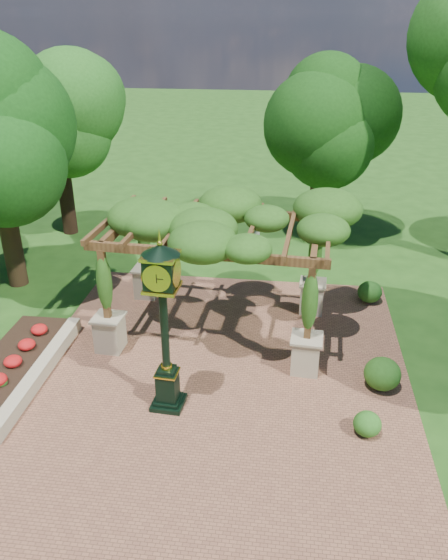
# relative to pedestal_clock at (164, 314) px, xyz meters

# --- Properties ---
(ground) EXTENTS (120.00, 120.00, 0.00)m
(ground) POSITION_rel_pedestal_clock_xyz_m (1.02, 0.16, -2.59)
(ground) COLOR #1E4714
(ground) RESTS_ON ground
(brick_plaza) EXTENTS (10.00, 12.00, 0.04)m
(brick_plaza) POSITION_rel_pedestal_clock_xyz_m (1.02, 1.16, -2.57)
(brick_plaza) COLOR brown
(brick_plaza) RESTS_ON ground
(border_wall) EXTENTS (0.35, 5.00, 0.40)m
(border_wall) POSITION_rel_pedestal_clock_xyz_m (-3.58, 0.66, -2.39)
(border_wall) COLOR #C6B793
(border_wall) RESTS_ON ground
(flower_bed) EXTENTS (1.50, 5.00, 0.36)m
(flower_bed) POSITION_rel_pedestal_clock_xyz_m (-4.48, 0.66, -2.41)
(flower_bed) COLOR red
(flower_bed) RESTS_ON ground
(pedestal_clock) EXTENTS (0.90, 0.90, 4.32)m
(pedestal_clock) POSITION_rel_pedestal_clock_xyz_m (0.00, 0.00, 0.00)
(pedestal_clock) COLOR black
(pedestal_clock) RESTS_ON brick_plaza
(pergola) EXTENTS (6.60, 4.40, 4.00)m
(pergola) POSITION_rel_pedestal_clock_xyz_m (0.68, 3.69, 0.69)
(pergola) COLOR tan
(pergola) RESTS_ON brick_plaza
(sundial) EXTENTS (0.77, 0.77, 1.14)m
(sundial) POSITION_rel_pedestal_clock_xyz_m (1.38, 9.81, -2.09)
(sundial) COLOR #9A9B93
(sundial) RESTS_ON ground
(shrub_front) EXTENTS (0.72, 0.72, 0.57)m
(shrub_front) POSITION_rel_pedestal_clock_xyz_m (4.68, -0.44, -2.26)
(shrub_front) COLOR #275F1B
(shrub_front) RESTS_ON brick_plaza
(shrub_mid) EXTENTS (1.22, 1.22, 0.83)m
(shrub_mid) POSITION_rel_pedestal_clock_xyz_m (5.23, 1.36, -2.13)
(shrub_mid) COLOR #265718
(shrub_mid) RESTS_ON brick_plaza
(shrub_back) EXTENTS (1.00, 1.00, 0.71)m
(shrub_back) POSITION_rel_pedestal_clock_xyz_m (5.43, 6.03, -2.19)
(shrub_back) COLOR #245719
(shrub_back) RESTS_ON brick_plaza
(tree_west_far) EXTENTS (3.88, 3.88, 7.34)m
(tree_west_far) POSITION_rel_pedestal_clock_xyz_m (-6.79, 10.96, 2.45)
(tree_west_far) COLOR black
(tree_west_far) RESTS_ON ground
(tree_north) EXTENTS (4.04, 4.04, 7.03)m
(tree_north) POSITION_rel_pedestal_clock_xyz_m (3.78, 12.33, 2.24)
(tree_north) COLOR black
(tree_north) RESTS_ON ground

